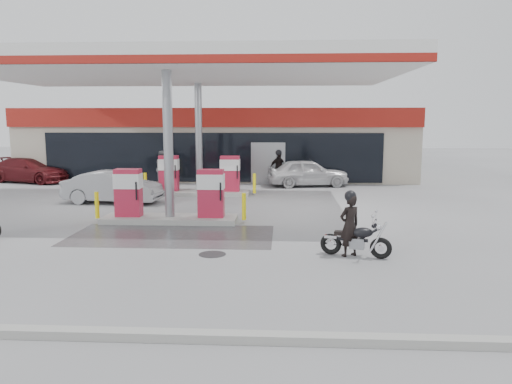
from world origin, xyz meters
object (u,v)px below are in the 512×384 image
at_px(main_motorcycle, 357,241).
at_px(parked_car_left, 30,170).
at_px(pump_island_near, 170,201).
at_px(pump_island_far, 200,179).
at_px(hatchback_silver, 113,187).
at_px(biker_walking, 279,168).
at_px(biker_main, 350,225).
at_px(sedan_white, 308,173).
at_px(attendant, 163,168).
at_px(parked_car_right, 295,169).

bearing_deg(main_motorcycle, parked_car_left, 154.62).
xyz_separation_m(pump_island_near, pump_island_far, (0.00, 6.00, 0.00)).
relative_size(pump_island_near, main_motorcycle, 2.92).
height_order(hatchback_silver, biker_walking, biker_walking).
height_order(biker_main, parked_car_left, biker_main).
bearing_deg(pump_island_near, biker_main, -35.86).
xyz_separation_m(sedan_white, attendant, (-7.42, -0.40, 0.21)).
bearing_deg(biker_main, pump_island_far, -91.17).
xyz_separation_m(pump_island_near, biker_walking, (3.55, 9.80, 0.15)).
relative_size(main_motorcycle, parked_car_left, 0.38).
bearing_deg(parked_car_right, biker_main, 162.82).
relative_size(pump_island_far, main_motorcycle, 2.92).
bearing_deg(attendant, biker_main, -158.75).
xyz_separation_m(biker_main, parked_car_left, (-15.48, 13.96, -0.13)).
relative_size(sedan_white, biker_walking, 2.39).
xyz_separation_m(pump_island_far, parked_car_right, (4.50, 6.00, -0.13)).
height_order(biker_main, biker_walking, biker_walking).
distance_m(pump_island_far, main_motorcycle, 11.50).
height_order(sedan_white, biker_walking, biker_walking).
xyz_separation_m(attendant, hatchback_silver, (-0.83, -5.20, -0.26)).
height_order(pump_island_far, parked_car_right, pump_island_far).
height_order(pump_island_far, sedan_white, pump_island_far).
distance_m(parked_car_right, biker_walking, 2.41).
bearing_deg(parked_car_right, hatchback_silver, 116.87).
xyz_separation_m(pump_island_far, biker_main, (5.48, -9.96, 0.08)).
bearing_deg(attendant, main_motorcycle, -158.26).
height_order(hatchback_silver, parked_car_left, parked_car_left).
relative_size(attendant, parked_car_right, 0.44).
relative_size(main_motorcycle, biker_walking, 1.02).
height_order(biker_main, parked_car_right, biker_main).
distance_m(pump_island_near, pump_island_far, 6.00).
height_order(main_motorcycle, hatchback_silver, hatchback_silver).
xyz_separation_m(biker_main, parked_car_right, (-0.98, 15.96, -0.21)).
height_order(attendant, parked_car_left, attendant).
height_order(biker_main, sedan_white, biker_main).
relative_size(hatchback_silver, parked_car_left, 0.87).
relative_size(pump_island_near, biker_walking, 2.98).
height_order(attendant, hatchback_silver, attendant).
xyz_separation_m(sedan_white, biker_walking, (-1.51, 0.60, 0.16)).
bearing_deg(parked_car_right, biker_walking, 136.06).
xyz_separation_m(biker_main, sedan_white, (-0.41, 13.16, -0.09)).
distance_m(pump_island_near, biker_walking, 10.43).
distance_m(main_motorcycle, biker_walking, 13.97).
relative_size(main_motorcycle, sedan_white, 0.43).
xyz_separation_m(sedan_white, parked_car_left, (-15.07, 0.80, -0.04)).
height_order(pump_island_near, pump_island_far, same).
distance_m(biker_main, attendant, 14.97).
bearing_deg(biker_main, sedan_white, -118.20).
bearing_deg(hatchback_silver, parked_car_right, -37.45).
distance_m(sedan_white, attendant, 7.44).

